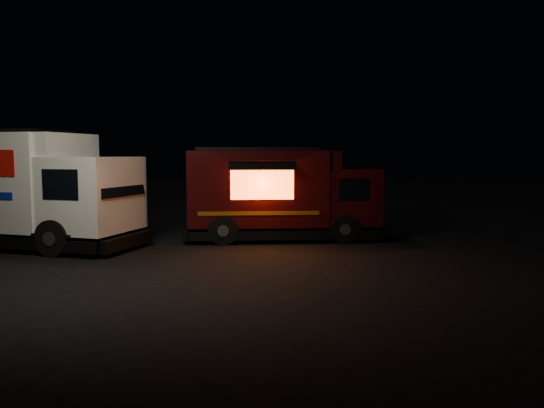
{
  "coord_description": "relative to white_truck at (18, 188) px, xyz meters",
  "views": [
    {
      "loc": [
        2.12,
        -14.02,
        2.64
      ],
      "look_at": [
        2.09,
        2.0,
        1.13
      ],
      "focal_mm": 35.0,
      "sensor_mm": 36.0,
      "label": 1
    }
  ],
  "objects": [
    {
      "name": "ground",
      "position": [
        5.21,
        -1.15,
        -1.66
      ],
      "size": [
        80.0,
        80.0,
        0.0
      ],
      "primitive_type": "plane",
      "color": "black",
      "rests_on": "ground"
    },
    {
      "name": "white_truck",
      "position": [
        0.0,
        0.0,
        0.0
      ],
      "size": [
        7.74,
        4.54,
        3.32
      ],
      "primitive_type": null,
      "rotation": [
        0.0,
        0.0,
        -0.3
      ],
      "color": "white",
      "rests_on": "ground"
    },
    {
      "name": "red_truck",
      "position": [
        7.65,
        1.24,
        -0.24
      ],
      "size": [
        6.25,
        2.67,
        2.84
      ],
      "primitive_type": null,
      "rotation": [
        0.0,
        0.0,
        0.07
      ],
      "color": "#33090A",
      "rests_on": "ground"
    }
  ]
}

